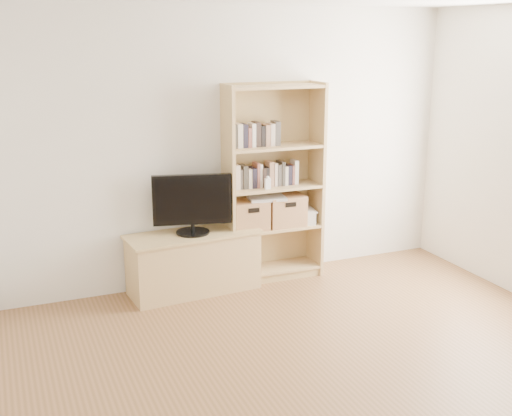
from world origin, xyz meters
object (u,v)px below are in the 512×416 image
laptop (267,198)px  bookshelf (274,183)px  tv_stand (194,263)px  television (192,204)px  basket_left (249,215)px  basket_right (284,210)px  baby_monitor (268,184)px

laptop → bookshelf: bearing=24.6°
tv_stand → laptop: 0.93m
television → laptop: (0.75, 0.03, -0.03)m
television → basket_left: bearing=18.6°
basket_right → laptop: bearing=-174.0°
basket_left → laptop: size_ratio=0.97×
tv_stand → bookshelf: bookshelf is taller
television → baby_monitor: bearing=9.5°
basket_right → laptop: laptop is taller
television → laptop: 0.75m
baby_monitor → laptop: 0.18m
bookshelf → television: (-0.83, -0.05, -0.10)m
bookshelf → basket_right: bookshelf is taller
baby_monitor → basket_right: baby_monitor is taller
bookshelf → basket_left: size_ratio=5.62×
baby_monitor → basket_left: baby_monitor is taller
tv_stand → basket_right: basket_right is taller
baby_monitor → basket_left: (-0.15, 0.10, -0.31)m
laptop → basket_left: bearing=-177.1°
bookshelf → baby_monitor: size_ratio=18.60×
bookshelf → basket_right: size_ratio=5.24×
tv_stand → television: 0.58m
television → basket_left: television is taller
baby_monitor → laptop: (0.03, 0.08, -0.16)m
bookshelf → laptop: bookshelf is taller
bookshelf → baby_monitor: bearing=-135.0°
bookshelf → basket_right: bearing=-2.6°
tv_stand → television: bearing=0.0°
basket_right → laptop: (-0.20, -0.01, 0.14)m
television → basket_left: 0.61m
baby_monitor → television: bearing=179.6°
tv_stand → baby_monitor: bearing=-8.5°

